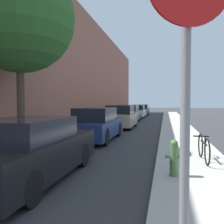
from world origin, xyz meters
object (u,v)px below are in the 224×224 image
at_px(parked_car_teal, 142,110).
at_px(bicycle, 204,148).
at_px(parked_car_champagne, 121,117).
at_px(parked_car_grey, 129,114).
at_px(traffic_sign_post, 187,52).
at_px(parked_car_navy, 96,125).
at_px(street_tree_near, 19,18).
at_px(parked_car_black, 29,151).
at_px(fire_hydrant, 174,157).
at_px(parked_car_white, 137,112).

height_order(parked_car_teal, bicycle, parked_car_teal).
bearing_deg(parked_car_champagne, parked_car_grey, 92.09).
height_order(parked_car_teal, traffic_sign_post, traffic_sign_post).
bearing_deg(parked_car_champagne, parked_car_navy, -91.52).
xyz_separation_m(parked_car_champagne, traffic_sign_post, (3.08, -14.40, 1.38)).
bearing_deg(bicycle, parked_car_grey, 104.65).
relative_size(parked_car_teal, street_tree_near, 0.64).
bearing_deg(parked_car_black, bicycle, 28.48).
bearing_deg(parked_car_champagne, parked_car_teal, 90.33).
distance_m(parked_car_black, traffic_sign_post, 4.66).
bearing_deg(fire_hydrant, parked_car_grey, 101.80).
bearing_deg(parked_car_navy, parked_car_grey, 90.25).
height_order(parked_car_black, street_tree_near, street_tree_near).
bearing_deg(parked_car_navy, bicycle, -41.63).
relative_size(parked_car_navy, bicycle, 2.62).
height_order(parked_car_white, bicycle, parked_car_white).
bearing_deg(parked_car_black, parked_car_champagne, 89.76).
bearing_deg(traffic_sign_post, parked_car_champagne, 84.20).
height_order(parked_car_champagne, bicycle, parked_car_champagne).
relative_size(parked_car_grey, parked_car_white, 1.06).
xyz_separation_m(parked_car_teal, bicycle, (4.07, -25.17, -0.19)).
distance_m(parked_car_teal, bicycle, 25.50).
distance_m(parked_car_navy, traffic_sign_post, 9.66).
bearing_deg(parked_car_navy, parked_car_white, 90.20).
xyz_separation_m(fire_hydrant, traffic_sign_post, (-0.05, -3.72, 1.57)).
height_order(parked_car_champagne, parked_car_teal, parked_car_champagne).
bearing_deg(street_tree_near, parked_car_white, 84.96).
bearing_deg(parked_car_teal, fire_hydrant, -83.14).
bearing_deg(parked_car_champagne, traffic_sign_post, -77.92).
distance_m(parked_car_teal, street_tree_near, 25.06).
bearing_deg(street_tree_near, traffic_sign_post, -49.17).
relative_size(traffic_sign_post, bicycle, 1.75).
height_order(parked_car_navy, street_tree_near, street_tree_near).
xyz_separation_m(parked_car_champagne, parked_car_white, (-0.20, 11.24, -0.06)).
distance_m(parked_car_navy, parked_car_teal, 21.51).
bearing_deg(bicycle, fire_hydrant, -119.46).
xyz_separation_m(parked_car_champagne, parked_car_grey, (-0.19, 5.22, -0.01)).
bearing_deg(parked_car_black, parked_car_navy, 90.95).
height_order(street_tree_near, traffic_sign_post, street_tree_near).
distance_m(street_tree_near, traffic_sign_post, 8.10).
distance_m(parked_car_champagne, bicycle, 9.91).
xyz_separation_m(street_tree_near, traffic_sign_post, (5.03, -5.82, -2.52)).
relative_size(parked_car_black, bicycle, 2.51).
bearing_deg(street_tree_near, parked_car_teal, 85.69).
distance_m(parked_car_champagne, parked_car_teal, 16.10).
bearing_deg(parked_car_champagne, street_tree_near, -102.81).
xyz_separation_m(parked_car_black, parked_car_navy, (-0.10, 5.85, 0.04)).
distance_m(parked_car_champagne, fire_hydrant, 11.13).
height_order(parked_car_navy, bicycle, parked_car_navy).
bearing_deg(street_tree_near, parked_car_grey, 82.73).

